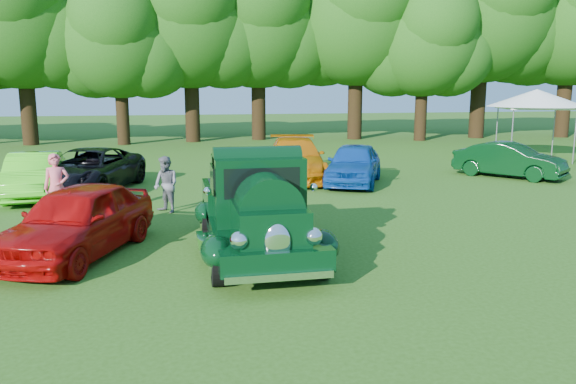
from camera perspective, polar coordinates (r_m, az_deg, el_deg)
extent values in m
plane|color=#2B5213|center=(10.72, -4.02, -7.23)|extent=(120.00, 120.00, 0.00)
cylinder|color=black|center=(9.50, -7.09, -7.15)|extent=(0.24, 0.79, 0.79)
cylinder|color=black|center=(9.78, 3.39, -6.55)|extent=(0.24, 0.79, 0.79)
cylinder|color=black|center=(12.43, -8.22, -2.92)|extent=(0.24, 0.79, 0.79)
cylinder|color=black|center=(12.65, -0.16, -2.58)|extent=(0.24, 0.79, 0.79)
cube|color=black|center=(11.08, -3.19, -3.64)|extent=(1.84, 4.81, 0.36)
cube|color=black|center=(9.59, -1.95, -3.24)|extent=(1.18, 1.55, 0.66)
cube|color=black|center=(10.78, -3.13, 0.26)|extent=(1.67, 1.23, 1.28)
cube|color=black|center=(10.17, -2.65, 0.93)|extent=(1.39, 0.06, 0.56)
cube|color=black|center=(12.43, -4.20, -0.67)|extent=(1.84, 2.19, 0.62)
cube|color=black|center=(12.38, -4.21, 0.69)|extent=(1.58, 1.92, 0.05)
ellipsoid|color=black|center=(9.44, -7.32, -5.98)|extent=(0.53, 0.92, 0.53)
ellipsoid|color=black|center=(9.73, 3.59, -5.40)|extent=(0.53, 0.92, 0.53)
ellipsoid|color=black|center=(12.38, -8.54, -2.07)|extent=(0.41, 0.77, 0.45)
ellipsoid|color=black|center=(12.62, 0.12, -1.71)|extent=(0.41, 0.77, 0.45)
ellipsoid|color=white|center=(8.86, -1.07, -5.26)|extent=(0.43, 0.13, 0.64)
sphere|color=white|center=(8.83, -5.00, -4.92)|extent=(0.30, 0.30, 0.30)
sphere|color=white|center=(9.04, 2.58, -4.53)|extent=(0.30, 0.30, 0.30)
cube|color=white|center=(8.86, -0.87, -8.60)|extent=(1.73, 0.12, 0.12)
cube|color=white|center=(13.59, -4.77, -1.55)|extent=(1.73, 0.12, 0.12)
imported|color=#9C0706|center=(11.75, -20.63, -2.72)|extent=(3.09, 4.49, 1.42)
imported|color=#41CF1B|center=(18.53, -24.42, 1.54)|extent=(1.69, 4.14, 1.33)
imported|color=black|center=(18.91, -19.70, 2.08)|extent=(3.66, 5.38, 1.37)
imported|color=#CE6E07|center=(20.33, 0.69, 3.40)|extent=(2.86, 5.33, 1.47)
imported|color=#0E3F9A|center=(19.40, 6.70, 2.87)|extent=(3.23, 4.41, 1.40)
imported|color=black|center=(22.23, 21.55, 3.03)|extent=(3.46, 3.90, 1.28)
imported|color=#E35D6C|center=(14.97, -22.43, 0.42)|extent=(0.69, 0.52, 1.69)
imported|color=slate|center=(15.14, -12.29, 0.74)|extent=(0.90, 0.92, 1.50)
cube|color=white|center=(27.98, 23.86, 7.85)|extent=(3.66, 3.66, 0.12)
cone|color=white|center=(27.97, 23.93, 8.74)|extent=(5.37, 5.37, 0.78)
cylinder|color=slate|center=(26.42, 21.79, 5.25)|extent=(0.06, 0.06, 2.33)
cylinder|color=slate|center=(28.95, 20.43, 5.74)|extent=(0.06, 0.06, 2.33)
cylinder|color=slate|center=(27.24, 27.12, 4.98)|extent=(0.06, 0.06, 2.33)
cylinder|color=slate|center=(29.69, 25.36, 5.49)|extent=(0.06, 0.06, 2.33)
cylinder|color=black|center=(35.75, -24.89, 7.85)|extent=(0.87, 0.87, 4.35)
sphere|color=#14460F|center=(35.95, -25.52, 15.75)|extent=(7.95, 7.95, 7.95)
cylinder|color=black|center=(34.06, -16.46, 7.70)|extent=(0.73, 0.73, 3.64)
sphere|color=#14460F|center=(34.14, -16.83, 14.66)|extent=(6.65, 6.65, 6.65)
cylinder|color=black|center=(34.92, -9.71, 8.65)|extent=(0.88, 0.88, 4.39)
sphere|color=#14460F|center=(35.12, -9.97, 16.83)|extent=(8.02, 8.02, 8.02)
cylinder|color=black|center=(35.92, -3.01, 8.85)|extent=(0.88, 0.88, 4.41)
sphere|color=#14460F|center=(36.12, -3.09, 16.84)|extent=(8.06, 8.06, 8.06)
cylinder|color=black|center=(36.49, 6.82, 8.97)|extent=(0.92, 0.92, 4.59)
sphere|color=#14460F|center=(36.72, 7.01, 17.16)|extent=(8.40, 8.40, 8.40)
cylinder|color=black|center=(36.17, 13.34, 8.04)|extent=(0.74, 0.74, 3.71)
sphere|color=#14460F|center=(36.25, 13.64, 14.73)|extent=(6.78, 6.78, 6.78)
cylinder|color=black|center=(39.20, 18.73, 8.80)|extent=(0.98, 0.98, 4.88)
sphere|color=#14460F|center=(39.48, 19.23, 16.88)|extent=(8.92, 8.92, 8.92)
cylinder|color=black|center=(41.83, 26.20, 8.19)|extent=(0.93, 0.93, 4.63)
sphere|color=#14460F|center=(42.04, 26.80, 15.38)|extent=(8.46, 8.46, 8.46)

